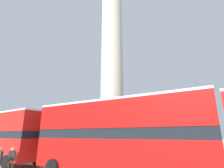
% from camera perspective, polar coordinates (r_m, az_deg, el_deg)
% --- Properties ---
extents(ground_plane, '(200.00, 200.00, 0.00)m').
position_cam_1_polar(ground_plane, '(16.44, -0.00, -24.72)').
color(ground_plane, '#9E9B93').
extents(monument_column, '(5.48, 5.48, 23.29)m').
position_cam_1_polar(monument_column, '(17.57, -0.00, 6.05)').
color(monument_column, '#BCB29E').
rests_on(monument_column, ground_plane).
extents(bus_a, '(10.36, 3.29, 4.35)m').
position_cam_1_polar(bus_a, '(19.48, -31.48, -14.02)').
color(bus_a, red).
rests_on(bus_a, ground_plane).
extents(bus_c, '(10.72, 2.89, 4.42)m').
position_cam_1_polar(bus_c, '(10.77, 1.35, -16.18)').
color(bus_c, '#A80F0C').
rests_on(bus_c, ground_plane).
extents(equestrian_statue, '(3.72, 2.95, 6.61)m').
position_cam_1_polar(equestrian_statue, '(25.68, -10.46, -17.01)').
color(equestrian_statue, '#BCB29E').
rests_on(equestrian_statue, ground_plane).
extents(street_lamp, '(0.48, 0.48, 5.02)m').
position_cam_1_polar(street_lamp, '(12.92, 8.95, -12.95)').
color(street_lamp, black).
rests_on(street_lamp, ground_plane).
extents(pedestrian_by_plinth, '(0.43, 0.40, 1.59)m').
position_cam_1_polar(pedestrian_by_plinth, '(14.43, -30.04, -20.44)').
color(pedestrian_by_plinth, '#4C473D').
rests_on(pedestrian_by_plinth, ground_plane).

